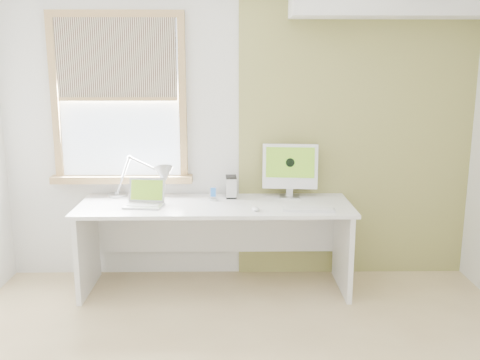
{
  "coord_description": "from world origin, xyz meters",
  "views": [
    {
      "loc": [
        -0.06,
        -2.75,
        1.83
      ],
      "look_at": [
        0.0,
        1.05,
        1.0
      ],
      "focal_mm": 39.69,
      "sensor_mm": 36.0,
      "label": 1
    }
  ],
  "objects_px": {
    "imac": "(290,168)",
    "external_drive": "(231,187)",
    "laptop": "(145,199)",
    "desk_lamp": "(155,177)",
    "desk": "(215,225)"
  },
  "relations": [
    {
      "from": "imac",
      "to": "external_drive",
      "type": "bearing_deg",
      "value": -179.27
    },
    {
      "from": "laptop",
      "to": "imac",
      "type": "distance_m",
      "value": 1.23
    },
    {
      "from": "laptop",
      "to": "imac",
      "type": "xyz_separation_m",
      "value": [
        1.18,
        0.26,
        0.2
      ]
    },
    {
      "from": "desk_lamp",
      "to": "imac",
      "type": "bearing_deg",
      "value": 3.58
    },
    {
      "from": "laptop",
      "to": "desk",
      "type": "bearing_deg",
      "value": 8.85
    },
    {
      "from": "desk",
      "to": "laptop",
      "type": "relative_size",
      "value": 6.82
    },
    {
      "from": "imac",
      "to": "desk_lamp",
      "type": "bearing_deg",
      "value": -176.42
    },
    {
      "from": "desk_lamp",
      "to": "imac",
      "type": "distance_m",
      "value": 1.13
    },
    {
      "from": "imac",
      "to": "desk",
      "type": "bearing_deg",
      "value": -164.94
    },
    {
      "from": "external_drive",
      "to": "desk_lamp",
      "type": "bearing_deg",
      "value": -174.19
    },
    {
      "from": "desk",
      "to": "imac",
      "type": "bearing_deg",
      "value": 15.06
    },
    {
      "from": "desk",
      "to": "desk_lamp",
      "type": "relative_size",
      "value": 3.6
    },
    {
      "from": "desk",
      "to": "desk_lamp",
      "type": "bearing_deg",
      "value": 168.93
    },
    {
      "from": "desk",
      "to": "imac",
      "type": "height_order",
      "value": "imac"
    },
    {
      "from": "laptop",
      "to": "external_drive",
      "type": "relative_size",
      "value": 1.77
    }
  ]
}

